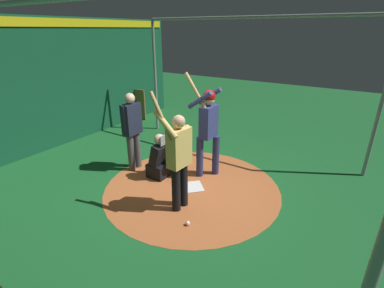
% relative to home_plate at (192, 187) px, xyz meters
% --- Properties ---
extents(ground_plane, '(25.06, 25.06, 0.00)m').
position_rel_home_plate_xyz_m(ground_plane, '(0.00, 0.00, -0.01)').
color(ground_plane, '#195B28').
extents(dirt_circle, '(3.49, 3.49, 0.01)m').
position_rel_home_plate_xyz_m(dirt_circle, '(0.00, 0.00, -0.01)').
color(dirt_circle, '#B76033').
rests_on(dirt_circle, ground).
extents(home_plate, '(0.59, 0.59, 0.01)m').
position_rel_home_plate_xyz_m(home_plate, '(0.00, 0.00, 0.00)').
color(home_plate, white).
rests_on(home_plate, dirt_circle).
extents(batter, '(0.68, 0.49, 2.19)m').
position_rel_home_plate_xyz_m(batter, '(-0.02, 0.64, 1.14)').
color(batter, navy).
rests_on(batter, ground).
extents(catcher, '(0.58, 0.40, 0.98)m').
position_rel_home_plate_xyz_m(catcher, '(-0.82, 0.02, 0.38)').
color(catcher, black).
rests_on(catcher, ground).
extents(umpire, '(0.22, 0.49, 1.74)m').
position_rel_home_plate_xyz_m(umpire, '(-1.56, 0.02, 0.97)').
color(umpire, '#4C4C51').
rests_on(umpire, ground).
extents(visitor, '(0.56, 0.50, 2.08)m').
position_rel_home_plate_xyz_m(visitor, '(0.17, -0.68, 0.99)').
color(visitor, black).
rests_on(visitor, ground).
extents(back_wall, '(0.22, 9.06, 3.26)m').
position_rel_home_plate_xyz_m(back_wall, '(-4.34, 0.00, 1.63)').
color(back_wall, '#145133').
rests_on(back_wall, ground).
extents(cage_frame, '(5.84, 4.97, 3.25)m').
position_rel_home_plate_xyz_m(cage_frame, '(0.00, 0.00, 2.25)').
color(cage_frame, gray).
rests_on(cage_frame, ground).
extents(bat_rack, '(0.58, 0.17, 1.05)m').
position_rel_home_plate_xyz_m(bat_rack, '(-4.09, 2.94, 0.48)').
color(bat_rack, olive).
rests_on(bat_rack, ground).
extents(baseball_0, '(0.07, 0.07, 0.07)m').
position_rel_home_plate_xyz_m(baseball_0, '(0.58, -1.03, 0.03)').
color(baseball_0, white).
rests_on(baseball_0, dirt_circle).
extents(baseball_1, '(0.07, 0.07, 0.07)m').
position_rel_home_plate_xyz_m(baseball_1, '(-0.78, 0.19, 0.03)').
color(baseball_1, white).
rests_on(baseball_1, dirt_circle).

